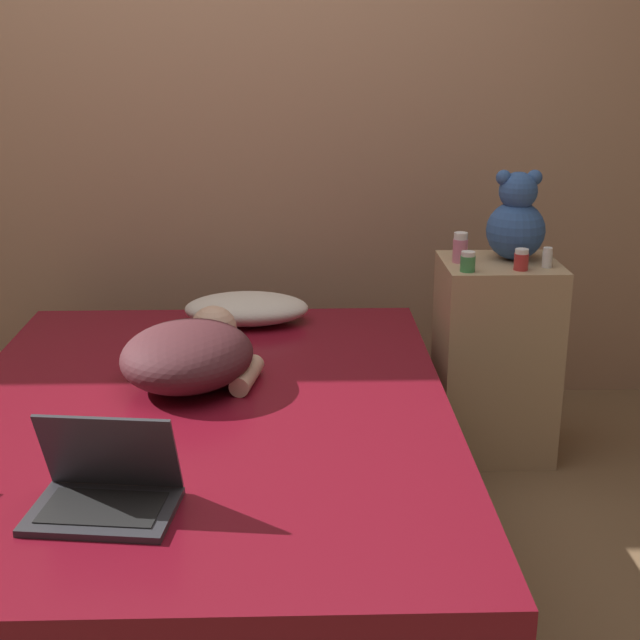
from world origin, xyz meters
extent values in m
plane|color=brown|center=(0.00, 0.00, 0.00)|extent=(12.00, 12.00, 0.00)
cube|color=tan|center=(0.00, 1.24, 1.30)|extent=(8.00, 0.06, 2.60)
cube|color=brown|center=(0.00, 0.00, 0.15)|extent=(1.44, 1.93, 0.29)
cube|color=maroon|center=(0.00, 0.00, 0.38)|extent=(1.41, 1.89, 0.17)
cube|color=tan|center=(0.98, 0.66, 0.36)|extent=(0.40, 0.36, 0.71)
ellipsoid|color=beige|center=(0.09, 0.78, 0.51)|extent=(0.45, 0.28, 0.11)
ellipsoid|color=#4C2328|center=(-0.05, 0.18, 0.55)|extent=(0.47, 0.52, 0.18)
sphere|color=#DBAD8E|center=(0.00, 0.47, 0.54)|extent=(0.16, 0.16, 0.16)
cylinder|color=#DBAD8E|center=(0.12, 0.17, 0.49)|extent=(0.10, 0.21, 0.06)
cube|color=#333338|center=(-0.15, -0.58, 0.47)|extent=(0.34, 0.25, 0.02)
cube|color=black|center=(-0.15, -0.58, 0.48)|extent=(0.27, 0.18, 0.00)
cube|color=#333338|center=(-0.15, -0.51, 0.58)|extent=(0.32, 0.12, 0.20)
cube|color=black|center=(-0.15, -0.51, 0.58)|extent=(0.28, 0.11, 0.18)
sphere|color=#335693|center=(1.04, 0.70, 0.81)|extent=(0.20, 0.20, 0.20)
sphere|color=#335693|center=(1.04, 0.70, 0.95)|extent=(0.13, 0.13, 0.13)
sphere|color=#335693|center=(0.98, 0.70, 1.00)|extent=(0.05, 0.05, 0.05)
sphere|color=#335693|center=(1.09, 0.70, 1.00)|extent=(0.05, 0.05, 0.05)
cylinder|color=#B72D2D|center=(1.02, 0.55, 0.74)|extent=(0.05, 0.05, 0.06)
cylinder|color=white|center=(1.02, 0.55, 0.78)|extent=(0.04, 0.04, 0.02)
cylinder|color=#3D8E4C|center=(0.84, 0.53, 0.74)|extent=(0.05, 0.05, 0.05)
cylinder|color=white|center=(0.84, 0.53, 0.77)|extent=(0.05, 0.05, 0.01)
cylinder|color=pink|center=(0.84, 0.66, 0.75)|extent=(0.05, 0.05, 0.08)
cylinder|color=white|center=(0.84, 0.66, 0.80)|extent=(0.05, 0.05, 0.02)
cylinder|color=white|center=(1.12, 0.58, 0.74)|extent=(0.03, 0.03, 0.05)
cylinder|color=white|center=(1.12, 0.58, 0.77)|extent=(0.03, 0.03, 0.02)
camera|label=1|loc=(0.27, -2.31, 1.46)|focal=50.00mm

